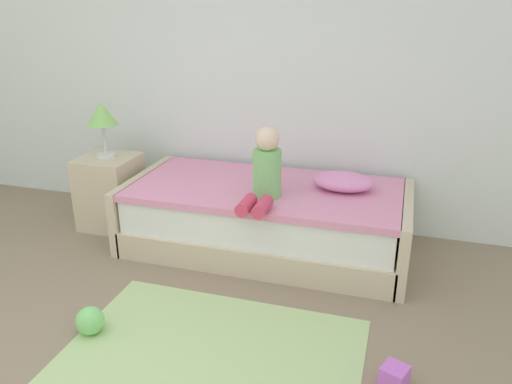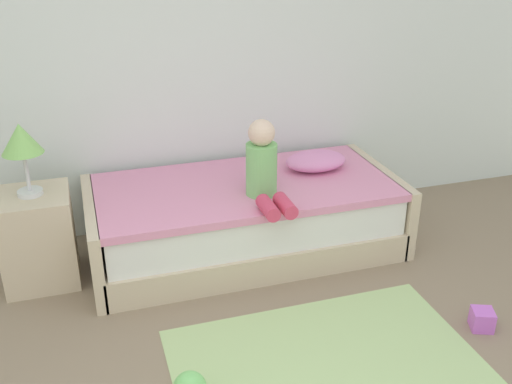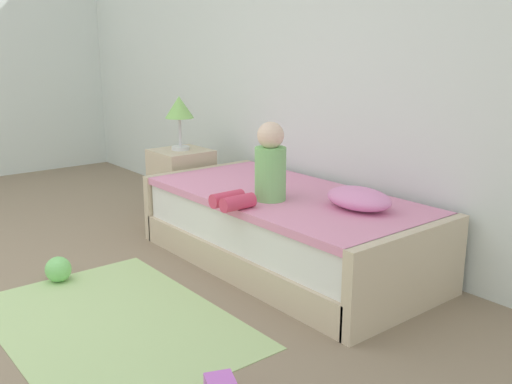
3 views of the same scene
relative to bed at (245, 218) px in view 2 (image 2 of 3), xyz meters
name	(u,v)px [view 2 (image 2 of 3)]	position (x,y,z in m)	size (l,w,h in m)	color
wall_rear	(148,29)	(-0.49, 0.60, 1.20)	(7.20, 0.10, 2.90)	silver
bed	(245,218)	(0.00, 0.00, 0.00)	(2.11, 1.00, 0.50)	beige
nightstand	(38,238)	(-1.35, 0.02, 0.05)	(0.44, 0.44, 0.60)	beige
table_lamp	(21,142)	(-1.35, 0.02, 0.69)	(0.24, 0.24, 0.45)	silver
child_figure	(264,167)	(0.06, -0.23, 0.46)	(0.20, 0.51, 0.50)	#7FC672
pillow	(316,161)	(0.56, 0.10, 0.32)	(0.44, 0.30, 0.13)	#EA8CC6
area_rug	(329,366)	(0.07, -1.30, -0.24)	(1.60, 1.10, 0.01)	#B2D189
toy_block	(482,319)	(1.02, -1.26, -0.19)	(0.12, 0.12, 0.12)	#CC66D8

